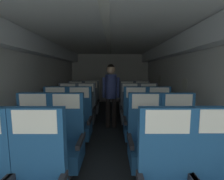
{
  "coord_description": "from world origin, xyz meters",
  "views": [
    {
      "loc": [
        0.09,
        0.22,
        1.44
      ],
      "look_at": [
        0.1,
        4.27,
        0.93
      ],
      "focal_mm": 24.55,
      "sensor_mm": 36.0,
      "label": 1
    }
  ],
  "objects_px": {
    "seat_d_left_aisle": "(86,110)",
    "flight_attendant": "(111,89)",
    "seat_b_left_window": "(32,143)",
    "seat_c_left_aisle": "(79,122)",
    "seat_e_left_aisle": "(91,103)",
    "seat_d_left_window": "(67,111)",
    "seat_d_right_aisle": "(148,111)",
    "seat_d_right_window": "(130,111)",
    "seat_b_left_aisle": "(65,143)",
    "seat_c_left_window": "(54,122)",
    "seat_e_right_aisle": "(142,103)",
    "seat_e_right_window": "(127,103)",
    "seat_c_right_aisle": "(159,122)",
    "seat_b_right_aisle": "(179,143)",
    "seat_e_left_window": "(75,103)",
    "seat_c_right_window": "(136,122)",
    "seat_b_right_window": "(145,143)"
  },
  "relations": [
    {
      "from": "seat_b_right_aisle",
      "to": "seat_e_right_window",
      "type": "distance_m",
      "value": 2.58
    },
    {
      "from": "seat_b_right_window",
      "to": "seat_c_right_window",
      "type": "height_order",
      "value": "same"
    },
    {
      "from": "seat_c_left_aisle",
      "to": "seat_e_right_aisle",
      "type": "xyz_separation_m",
      "value": [
        1.53,
        1.69,
        0.0
      ]
    },
    {
      "from": "seat_b_left_window",
      "to": "seat_e_left_window",
      "type": "xyz_separation_m",
      "value": [
        -0.01,
        2.5,
        0.0
      ]
    },
    {
      "from": "seat_b_left_aisle",
      "to": "seat_e_left_window",
      "type": "height_order",
      "value": "same"
    },
    {
      "from": "seat_b_left_window",
      "to": "seat_c_right_aisle",
      "type": "distance_m",
      "value": 2.14
    },
    {
      "from": "seat_d_left_aisle",
      "to": "seat_e_left_window",
      "type": "height_order",
      "value": "same"
    },
    {
      "from": "seat_e_right_aisle",
      "to": "seat_e_right_window",
      "type": "distance_m",
      "value": 0.45
    },
    {
      "from": "seat_b_left_window",
      "to": "seat_d_right_aisle",
      "type": "xyz_separation_m",
      "value": [
        1.98,
        1.67,
        0.0
      ]
    },
    {
      "from": "seat_b_right_window",
      "to": "seat_e_left_aisle",
      "type": "distance_m",
      "value": 2.75
    },
    {
      "from": "seat_c_right_window",
      "to": "seat_d_right_window",
      "type": "bearing_deg",
      "value": 90.75
    },
    {
      "from": "seat_c_right_window",
      "to": "seat_d_left_aisle",
      "type": "relative_size",
      "value": 1.0
    },
    {
      "from": "seat_b_left_window",
      "to": "seat_b_right_aisle",
      "type": "height_order",
      "value": "same"
    },
    {
      "from": "seat_b_left_aisle",
      "to": "seat_c_left_aisle",
      "type": "xyz_separation_m",
      "value": [
        -0.0,
        0.84,
        0.0
      ]
    },
    {
      "from": "seat_b_left_aisle",
      "to": "seat_e_right_window",
      "type": "bearing_deg",
      "value": 66.99
    },
    {
      "from": "seat_c_left_aisle",
      "to": "seat_d_right_window",
      "type": "bearing_deg",
      "value": 38.48
    },
    {
      "from": "seat_b_right_aisle",
      "to": "flight_attendant",
      "type": "bearing_deg",
      "value": 116.67
    },
    {
      "from": "seat_c_left_window",
      "to": "seat_e_left_aisle",
      "type": "xyz_separation_m",
      "value": [
        0.46,
        1.69,
        0.0
      ]
    },
    {
      "from": "seat_c_left_aisle",
      "to": "seat_c_left_window",
      "type": "bearing_deg",
      "value": 179.6
    },
    {
      "from": "seat_b_right_window",
      "to": "seat_e_right_aisle",
      "type": "xyz_separation_m",
      "value": [
        0.45,
        2.53,
        0.0
      ]
    },
    {
      "from": "seat_d_right_aisle",
      "to": "seat_d_left_window",
      "type": "bearing_deg",
      "value": -179.92
    },
    {
      "from": "seat_c_left_window",
      "to": "seat_d_left_aisle",
      "type": "distance_m",
      "value": 0.96
    },
    {
      "from": "seat_b_left_window",
      "to": "seat_c_right_window",
      "type": "xyz_separation_m",
      "value": [
        1.54,
        0.82,
        0.0
      ]
    },
    {
      "from": "seat_c_left_window",
      "to": "seat_e_right_aisle",
      "type": "bearing_deg",
      "value": 40.37
    },
    {
      "from": "seat_d_left_aisle",
      "to": "flight_attendant",
      "type": "distance_m",
      "value": 0.81
    },
    {
      "from": "seat_c_left_aisle",
      "to": "seat_d_right_window",
      "type": "height_order",
      "value": "same"
    },
    {
      "from": "seat_e_left_window",
      "to": "flight_attendant",
      "type": "bearing_deg",
      "value": -32.49
    },
    {
      "from": "seat_d_left_window",
      "to": "seat_c_right_window",
      "type": "bearing_deg",
      "value": -29.02
    },
    {
      "from": "seat_c_right_aisle",
      "to": "seat_d_left_aisle",
      "type": "distance_m",
      "value": 1.77
    },
    {
      "from": "seat_d_left_aisle",
      "to": "seat_e_left_aisle",
      "type": "height_order",
      "value": "same"
    },
    {
      "from": "seat_d_left_window",
      "to": "seat_b_left_aisle",
      "type": "bearing_deg",
      "value": -74.7
    },
    {
      "from": "seat_c_right_aisle",
      "to": "seat_d_right_window",
      "type": "bearing_deg",
      "value": 118.07
    },
    {
      "from": "flight_attendant",
      "to": "seat_e_left_aisle",
      "type": "bearing_deg",
      "value": 149.16
    },
    {
      "from": "seat_d_left_window",
      "to": "seat_c_left_aisle",
      "type": "bearing_deg",
      "value": -61.45
    },
    {
      "from": "seat_d_right_window",
      "to": "seat_e_left_aisle",
      "type": "relative_size",
      "value": 1.0
    },
    {
      "from": "seat_d_right_aisle",
      "to": "flight_attendant",
      "type": "bearing_deg",
      "value": 170.77
    },
    {
      "from": "seat_d_left_aisle",
      "to": "seat_e_left_aisle",
      "type": "xyz_separation_m",
      "value": [
        0.01,
        0.83,
        0.0
      ]
    },
    {
      "from": "seat_d_left_window",
      "to": "seat_e_left_aisle",
      "type": "xyz_separation_m",
      "value": [
        0.46,
        0.85,
        0.0
      ]
    },
    {
      "from": "seat_d_left_aisle",
      "to": "seat_e_right_aisle",
      "type": "distance_m",
      "value": 1.76
    },
    {
      "from": "seat_c_left_aisle",
      "to": "seat_d_right_aisle",
      "type": "xyz_separation_m",
      "value": [
        1.52,
        0.85,
        0.0
      ]
    },
    {
      "from": "seat_b_right_window",
      "to": "seat_c_right_aisle",
      "type": "relative_size",
      "value": 1.0
    },
    {
      "from": "seat_b_left_window",
      "to": "seat_e_right_window",
      "type": "height_order",
      "value": "same"
    },
    {
      "from": "seat_b_left_window",
      "to": "seat_c_left_aisle",
      "type": "height_order",
      "value": "same"
    },
    {
      "from": "seat_c_left_window",
      "to": "seat_e_right_window",
      "type": "height_order",
      "value": "same"
    },
    {
      "from": "seat_c_right_aisle",
      "to": "seat_e_left_window",
      "type": "xyz_separation_m",
      "value": [
        -1.99,
        1.69,
        0.0
      ]
    },
    {
      "from": "seat_b_left_window",
      "to": "seat_b_left_aisle",
      "type": "xyz_separation_m",
      "value": [
        0.46,
        -0.01,
        0.0
      ]
    },
    {
      "from": "seat_c_left_window",
      "to": "seat_d_left_window",
      "type": "distance_m",
      "value": 0.84
    },
    {
      "from": "seat_d_left_window",
      "to": "seat_d_right_aisle",
      "type": "height_order",
      "value": "same"
    },
    {
      "from": "seat_e_left_aisle",
      "to": "flight_attendant",
      "type": "distance_m",
      "value": 1.05
    },
    {
      "from": "seat_b_left_window",
      "to": "seat_b_right_window",
      "type": "distance_m",
      "value": 1.54
    }
  ]
}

